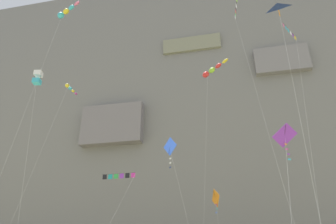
{
  "coord_description": "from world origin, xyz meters",
  "views": [
    {
      "loc": [
        7.29,
        -7.43,
        2.6
      ],
      "look_at": [
        1.3,
        20.48,
        16.44
      ],
      "focal_mm": 33.57,
      "sensor_mm": 36.0,
      "label": 1
    }
  ],
  "objects_px": {
    "kite_banner_upper_left": "(239,19)",
    "kite_delta_mid_center": "(279,13)",
    "kite_box_high_right": "(38,78)",
    "kite_windsock_far_left": "(211,71)",
    "kite_diamond_high_center": "(216,199)",
    "kite_windsock_near_cliff": "(70,89)",
    "kite_banner_low_left": "(291,42)",
    "kite_diamond_front_field": "(285,138)",
    "kite_diamond_low_center": "(171,149)",
    "kite_windsock_far_right": "(65,12)",
    "kite_banner_upper_mid": "(118,178)"
  },
  "relations": [
    {
      "from": "kite_banner_upper_left",
      "to": "kite_delta_mid_center",
      "type": "xyz_separation_m",
      "value": [
        2.23,
        -12.73,
        -11.21
      ]
    },
    {
      "from": "kite_box_high_right",
      "to": "kite_windsock_far_left",
      "type": "distance_m",
      "value": 23.77
    },
    {
      "from": "kite_diamond_high_center",
      "to": "kite_banner_upper_left",
      "type": "bearing_deg",
      "value": -68.41
    },
    {
      "from": "kite_box_high_right",
      "to": "kite_windsock_near_cliff",
      "type": "bearing_deg",
      "value": 104.54
    },
    {
      "from": "kite_windsock_far_left",
      "to": "kite_delta_mid_center",
      "type": "relative_size",
      "value": 1.34
    },
    {
      "from": "kite_diamond_high_center",
      "to": "kite_delta_mid_center",
      "type": "distance_m",
      "value": 29.1
    },
    {
      "from": "kite_banner_upper_left",
      "to": "kite_banner_low_left",
      "type": "xyz_separation_m",
      "value": [
        6.68,
        3.23,
        -2.42
      ]
    },
    {
      "from": "kite_windsock_far_left",
      "to": "kite_diamond_front_field",
      "type": "xyz_separation_m",
      "value": [
        6.72,
        -10.73,
        -15.06
      ]
    },
    {
      "from": "kite_diamond_high_center",
      "to": "kite_diamond_low_center",
      "type": "height_order",
      "value": "kite_diamond_low_center"
    },
    {
      "from": "kite_box_high_right",
      "to": "kite_diamond_high_center",
      "type": "bearing_deg",
      "value": 50.86
    },
    {
      "from": "kite_windsock_far_left",
      "to": "kite_windsock_near_cliff",
      "type": "distance_m",
      "value": 21.4
    },
    {
      "from": "kite_diamond_low_center",
      "to": "kite_windsock_near_cliff",
      "type": "xyz_separation_m",
      "value": [
        -17.39,
        9.08,
        13.91
      ]
    },
    {
      "from": "kite_windsock_far_right",
      "to": "kite_box_high_right",
      "type": "bearing_deg",
      "value": -167.71
    },
    {
      "from": "kite_windsock_far_left",
      "to": "kite_windsock_near_cliff",
      "type": "height_order",
      "value": "kite_windsock_far_left"
    },
    {
      "from": "kite_banner_upper_left",
      "to": "kite_diamond_front_field",
      "type": "relative_size",
      "value": 2.38
    },
    {
      "from": "kite_banner_upper_left",
      "to": "kite_banner_upper_mid",
      "type": "xyz_separation_m",
      "value": [
        -15.93,
        1.49,
        -20.15
      ]
    },
    {
      "from": "kite_diamond_front_field",
      "to": "kite_banner_low_left",
      "type": "distance_m",
      "value": 18.84
    },
    {
      "from": "kite_box_high_right",
      "to": "kite_banner_upper_left",
      "type": "height_order",
      "value": "kite_banner_upper_left"
    },
    {
      "from": "kite_diamond_high_center",
      "to": "kite_windsock_far_left",
      "type": "xyz_separation_m",
      "value": [
        1.07,
        -7.77,
        16.96
      ]
    },
    {
      "from": "kite_banner_low_left",
      "to": "kite_delta_mid_center",
      "type": "height_order",
      "value": "kite_banner_low_left"
    },
    {
      "from": "kite_windsock_far_left",
      "to": "kite_delta_mid_center",
      "type": "distance_m",
      "value": 21.08
    },
    {
      "from": "kite_banner_upper_left",
      "to": "kite_windsock_far_right",
      "type": "xyz_separation_m",
      "value": [
        -20.98,
        -7.16,
        -1.36
      ]
    },
    {
      "from": "kite_box_high_right",
      "to": "kite_diamond_front_field",
      "type": "distance_m",
      "value": 26.42
    },
    {
      "from": "kite_windsock_far_left",
      "to": "kite_windsock_far_right",
      "type": "height_order",
      "value": "kite_windsock_far_right"
    },
    {
      "from": "kite_windsock_far_left",
      "to": "kite_banner_low_left",
      "type": "relative_size",
      "value": 0.9
    },
    {
      "from": "kite_diamond_front_field",
      "to": "kite_banner_upper_mid",
      "type": "bearing_deg",
      "value": 160.94
    },
    {
      "from": "kite_windsock_near_cliff",
      "to": "kite_banner_low_left",
      "type": "bearing_deg",
      "value": -0.92
    },
    {
      "from": "kite_diamond_high_center",
      "to": "kite_windsock_near_cliff",
      "type": "relative_size",
      "value": 0.46
    },
    {
      "from": "kite_windsock_near_cliff",
      "to": "kite_windsock_far_right",
      "type": "bearing_deg",
      "value": -67.2
    },
    {
      "from": "kite_delta_mid_center",
      "to": "kite_banner_upper_mid",
      "type": "bearing_deg",
      "value": 141.93
    },
    {
      "from": "kite_diamond_front_field",
      "to": "kite_banner_low_left",
      "type": "height_order",
      "value": "kite_banner_low_left"
    },
    {
      "from": "kite_banner_upper_left",
      "to": "kite_windsock_far_left",
      "type": "bearing_deg",
      "value": 126.38
    },
    {
      "from": "kite_diamond_high_center",
      "to": "kite_banner_upper_left",
      "type": "height_order",
      "value": "kite_banner_upper_left"
    },
    {
      "from": "kite_windsock_far_left",
      "to": "kite_windsock_far_right",
      "type": "distance_m",
      "value": 21.29
    },
    {
      "from": "kite_diamond_low_center",
      "to": "kite_delta_mid_center",
      "type": "distance_m",
      "value": 15.18
    },
    {
      "from": "kite_diamond_high_center",
      "to": "kite_banner_low_left",
      "type": "relative_size",
      "value": 0.4
    },
    {
      "from": "kite_windsock_far_right",
      "to": "kite_banner_upper_left",
      "type": "bearing_deg",
      "value": 18.83
    },
    {
      "from": "kite_diamond_front_field",
      "to": "kite_windsock_far_right",
      "type": "relative_size",
      "value": 0.46
    },
    {
      "from": "kite_windsock_far_left",
      "to": "kite_windsock_near_cliff",
      "type": "relative_size",
      "value": 1.06
    },
    {
      "from": "kite_diamond_front_field",
      "to": "kite_banner_low_left",
      "type": "bearing_deg",
      "value": 61.95
    },
    {
      "from": "kite_banner_upper_mid",
      "to": "kite_delta_mid_center",
      "type": "bearing_deg",
      "value": -38.07
    },
    {
      "from": "kite_diamond_high_center",
      "to": "kite_delta_mid_center",
      "type": "bearing_deg",
      "value": -73.86
    },
    {
      "from": "kite_banner_upper_mid",
      "to": "kite_banner_low_left",
      "type": "height_order",
      "value": "kite_banner_low_left"
    },
    {
      "from": "kite_windsock_near_cliff",
      "to": "kite_delta_mid_center",
      "type": "xyz_separation_m",
      "value": [
        27.8,
        -16.48,
        -5.71
      ]
    },
    {
      "from": "kite_box_high_right",
      "to": "kite_windsock_near_cliff",
      "type": "xyz_separation_m",
      "value": [
        -2.92,
        11.27,
        5.39
      ]
    },
    {
      "from": "kite_box_high_right",
      "to": "kite_banner_low_left",
      "type": "bearing_deg",
      "value": 20.13
    },
    {
      "from": "kite_diamond_high_center",
      "to": "kite_banner_upper_mid",
      "type": "bearing_deg",
      "value": -130.84
    },
    {
      "from": "kite_box_high_right",
      "to": "kite_banner_upper_left",
      "type": "relative_size",
      "value": 0.64
    },
    {
      "from": "kite_box_high_right",
      "to": "kite_banner_upper_left",
      "type": "bearing_deg",
      "value": 18.37
    },
    {
      "from": "kite_windsock_near_cliff",
      "to": "kite_banner_upper_mid",
      "type": "xyz_separation_m",
      "value": [
        9.64,
        -2.26,
        -14.65
      ]
    }
  ]
}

